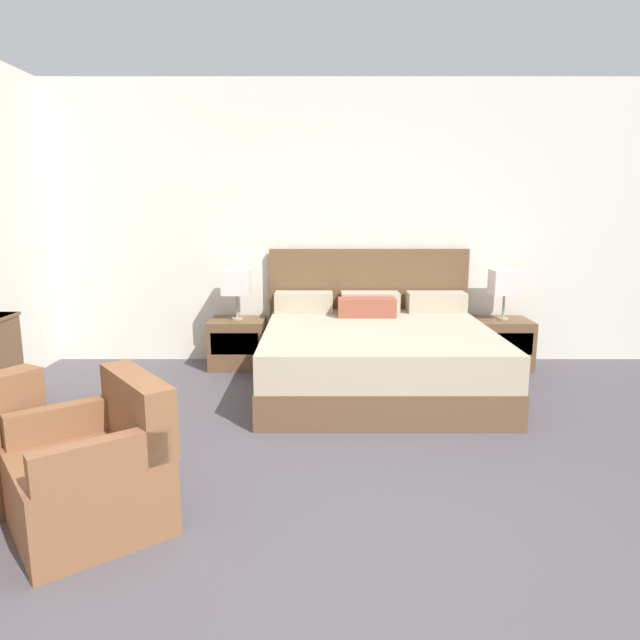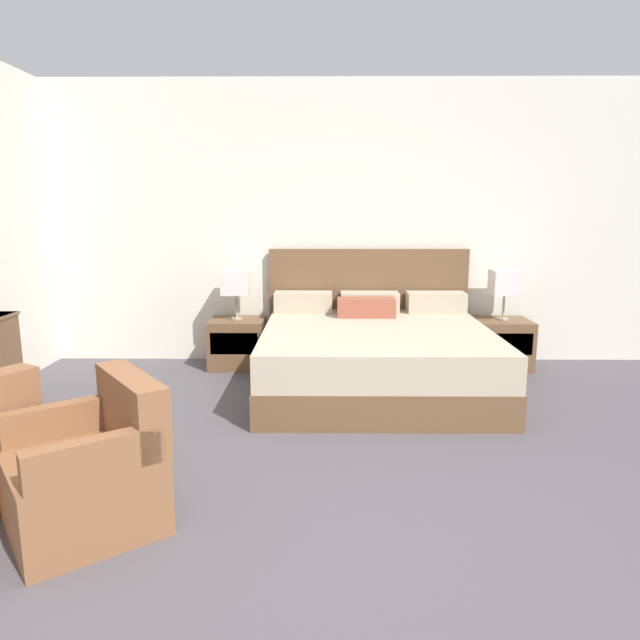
{
  "view_description": "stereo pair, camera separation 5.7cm",
  "coord_description": "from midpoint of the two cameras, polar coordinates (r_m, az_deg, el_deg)",
  "views": [
    {
      "loc": [
        -0.11,
        -2.34,
        1.6
      ],
      "look_at": [
        -0.09,
        2.0,
        0.75
      ],
      "focal_mm": 32.0,
      "sensor_mm": 36.0,
      "label": 1
    },
    {
      "loc": [
        -0.05,
        -2.34,
        1.6
      ],
      "look_at": [
        -0.09,
        2.0,
        0.75
      ],
      "focal_mm": 32.0,
      "sensor_mm": 36.0,
      "label": 2
    }
  ],
  "objects": [
    {
      "name": "ground_plane",
      "position": [
        2.84,
        1.51,
        -23.21
      ],
      "size": [
        10.9,
        10.9,
        0.0
      ],
      "primitive_type": "plane",
      "color": "#4C474C"
    },
    {
      "name": "nightstand_left",
      "position": [
        5.9,
        -8.71,
        -2.32
      ],
      "size": [
        0.55,
        0.48,
        0.5
      ],
      "color": "brown",
      "rests_on": "ground"
    },
    {
      "name": "wall_back",
      "position": [
        6.01,
        0.52,
        9.56
      ],
      "size": [
        7.05,
        0.06,
        2.89
      ],
      "primitive_type": "cube",
      "color": "silver",
      "rests_on": "ground"
    },
    {
      "name": "table_lamp_left",
      "position": [
        5.79,
        -8.88,
        3.7
      ],
      "size": [
        0.27,
        0.27,
        0.51
      ],
      "color": "gray",
      "rests_on": "nightstand_left"
    },
    {
      "name": "table_lamp_right",
      "position": [
        6.01,
        17.53,
        3.59
      ],
      "size": [
        0.27,
        0.27,
        0.51
      ],
      "color": "gray",
      "rests_on": "nightstand_right"
    },
    {
      "name": "armchair_companion",
      "position": [
        3.19,
        -22.13,
        -14.08
      ],
      "size": [
        0.96,
        0.96,
        0.76
      ],
      "color": "brown",
      "rests_on": "ground"
    },
    {
      "name": "bed",
      "position": [
        5.16,
        5.11,
        -3.36
      ],
      "size": [
        2.07,
        2.04,
        1.19
      ],
      "color": "brown",
      "rests_on": "ground"
    },
    {
      "name": "nightstand_right",
      "position": [
        6.12,
        17.19,
        -2.22
      ],
      "size": [
        0.55,
        0.48,
        0.5
      ],
      "color": "brown",
      "rests_on": "ground"
    }
  ]
}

